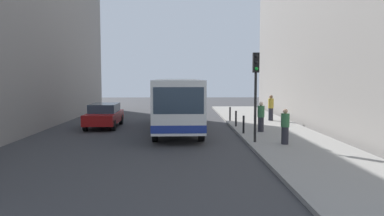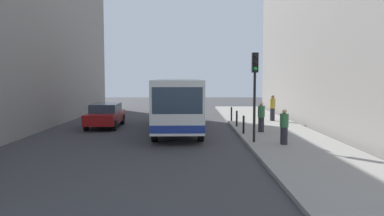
{
  "view_description": "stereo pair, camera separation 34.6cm",
  "coord_description": "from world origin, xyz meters",
  "px_view_note": "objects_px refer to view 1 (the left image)",
  "views": [
    {
      "loc": [
        0.22,
        -18.48,
        3.15
      ],
      "look_at": [
        0.71,
        1.82,
        1.48
      ],
      "focal_mm": 35.44,
      "sensor_mm": 36.0,
      "label": 1
    },
    {
      "loc": [
        0.57,
        -18.48,
        3.15
      ],
      "look_at": [
        0.71,
        1.82,
        1.48
      ],
      "focal_mm": 35.44,
      "sensor_mm": 36.0,
      "label": 2
    }
  ],
  "objects_px": {
    "bollard_mid": "(236,119)",
    "bollard_near": "(244,125)",
    "pedestrian_near_signal": "(285,127)",
    "pedestrian_far_sidewalk": "(271,108)",
    "pedestrian_mid_sidewalk": "(261,117)",
    "car_beside_bus": "(104,115)",
    "bollard_far": "(230,114)",
    "traffic_light": "(256,80)",
    "bus": "(178,101)"
  },
  "relations": [
    {
      "from": "pedestrian_near_signal",
      "to": "car_beside_bus",
      "type": "bearing_deg",
      "value": 68.27
    },
    {
      "from": "bus",
      "to": "car_beside_bus",
      "type": "xyz_separation_m",
      "value": [
        -4.59,
        1.24,
        -0.94
      ]
    },
    {
      "from": "bollard_near",
      "to": "pedestrian_mid_sidewalk",
      "type": "height_order",
      "value": "pedestrian_mid_sidewalk"
    },
    {
      "from": "car_beside_bus",
      "to": "bollard_mid",
      "type": "relative_size",
      "value": 4.66
    },
    {
      "from": "pedestrian_near_signal",
      "to": "bollard_far",
      "type": "bearing_deg",
      "value": 23.0
    },
    {
      "from": "pedestrian_mid_sidewalk",
      "to": "bollard_near",
      "type": "bearing_deg",
      "value": 110.5
    },
    {
      "from": "traffic_light",
      "to": "pedestrian_near_signal",
      "type": "height_order",
      "value": "traffic_light"
    },
    {
      "from": "traffic_light",
      "to": "bollard_mid",
      "type": "relative_size",
      "value": 4.32
    },
    {
      "from": "pedestrian_near_signal",
      "to": "bollard_mid",
      "type": "bearing_deg",
      "value": 26.84
    },
    {
      "from": "pedestrian_mid_sidewalk",
      "to": "pedestrian_near_signal",
      "type": "bearing_deg",
      "value": 174.66
    },
    {
      "from": "traffic_light",
      "to": "pedestrian_mid_sidewalk",
      "type": "bearing_deg",
      "value": 73.94
    },
    {
      "from": "pedestrian_near_signal",
      "to": "pedestrian_mid_sidewalk",
      "type": "bearing_deg",
      "value": 18.85
    },
    {
      "from": "bollard_far",
      "to": "pedestrian_far_sidewalk",
      "type": "bearing_deg",
      "value": 1.99
    },
    {
      "from": "car_beside_bus",
      "to": "pedestrian_mid_sidewalk",
      "type": "bearing_deg",
      "value": 160.53
    },
    {
      "from": "bollard_mid",
      "to": "pedestrian_near_signal",
      "type": "xyz_separation_m",
      "value": [
        1.33,
        -6.17,
        0.31
      ]
    },
    {
      "from": "bollard_far",
      "to": "pedestrian_mid_sidewalk",
      "type": "distance_m",
      "value": 5.31
    },
    {
      "from": "bollard_near",
      "to": "pedestrian_near_signal",
      "type": "height_order",
      "value": "pedestrian_near_signal"
    },
    {
      "from": "pedestrian_near_signal",
      "to": "pedestrian_far_sidewalk",
      "type": "relative_size",
      "value": 0.9
    },
    {
      "from": "bus",
      "to": "pedestrian_mid_sidewalk",
      "type": "relative_size",
      "value": 6.74
    },
    {
      "from": "traffic_light",
      "to": "bollard_near",
      "type": "relative_size",
      "value": 4.32
    },
    {
      "from": "car_beside_bus",
      "to": "bollard_near",
      "type": "distance_m",
      "value": 8.95
    },
    {
      "from": "bus",
      "to": "bollard_mid",
      "type": "relative_size",
      "value": 11.66
    },
    {
      "from": "pedestrian_near_signal",
      "to": "pedestrian_mid_sidewalk",
      "type": "height_order",
      "value": "pedestrian_mid_sidewalk"
    },
    {
      "from": "bollard_mid",
      "to": "bollard_far",
      "type": "bearing_deg",
      "value": 90.0
    },
    {
      "from": "pedestrian_near_signal",
      "to": "traffic_light",
      "type": "bearing_deg",
      "value": 79.62
    },
    {
      "from": "car_beside_bus",
      "to": "bollard_near",
      "type": "bearing_deg",
      "value": 154.69
    },
    {
      "from": "bollard_mid",
      "to": "pedestrian_mid_sidewalk",
      "type": "height_order",
      "value": "pedestrian_mid_sidewalk"
    },
    {
      "from": "traffic_light",
      "to": "car_beside_bus",
      "type": "bearing_deg",
      "value": 142.17
    },
    {
      "from": "bollard_near",
      "to": "pedestrian_far_sidewalk",
      "type": "bearing_deg",
      "value": 64.39
    },
    {
      "from": "car_beside_bus",
      "to": "pedestrian_mid_sidewalk",
      "type": "relative_size",
      "value": 2.69
    },
    {
      "from": "car_beside_bus",
      "to": "bollard_far",
      "type": "height_order",
      "value": "car_beside_bus"
    },
    {
      "from": "bollard_far",
      "to": "bollard_near",
      "type": "bearing_deg",
      "value": -90.0
    },
    {
      "from": "car_beside_bus",
      "to": "traffic_light",
      "type": "height_order",
      "value": "traffic_light"
    },
    {
      "from": "bus",
      "to": "pedestrian_mid_sidewalk",
      "type": "xyz_separation_m",
      "value": [
        4.6,
        -1.87,
        -0.76
      ]
    },
    {
      "from": "car_beside_bus",
      "to": "pedestrian_near_signal",
      "type": "height_order",
      "value": "pedestrian_near_signal"
    },
    {
      "from": "traffic_light",
      "to": "bollard_far",
      "type": "relative_size",
      "value": 4.32
    },
    {
      "from": "pedestrian_near_signal",
      "to": "pedestrian_mid_sidewalk",
      "type": "xyz_separation_m",
      "value": [
        -0.29,
        3.87,
        0.03
      ]
    },
    {
      "from": "bollard_mid",
      "to": "bollard_near",
      "type": "bearing_deg",
      "value": -90.0
    },
    {
      "from": "traffic_light",
      "to": "bollard_near",
      "type": "bearing_deg",
      "value": 92.13
    },
    {
      "from": "bus",
      "to": "pedestrian_near_signal",
      "type": "xyz_separation_m",
      "value": [
        4.88,
        -5.74,
        -0.79
      ]
    },
    {
      "from": "bollard_far",
      "to": "pedestrian_near_signal",
      "type": "relative_size",
      "value": 0.6
    },
    {
      "from": "bollard_mid",
      "to": "bollard_far",
      "type": "height_order",
      "value": "same"
    },
    {
      "from": "car_beside_bus",
      "to": "traffic_light",
      "type": "bearing_deg",
      "value": 141.36
    },
    {
      "from": "bollard_mid",
      "to": "traffic_light",
      "type": "bearing_deg",
      "value": -88.98
    },
    {
      "from": "traffic_light",
      "to": "pedestrian_near_signal",
      "type": "xyz_separation_m",
      "value": [
        1.23,
        -0.58,
        -2.07
      ]
    },
    {
      "from": "pedestrian_mid_sidewalk",
      "to": "pedestrian_far_sidewalk",
      "type": "distance_m",
      "value": 5.59
    },
    {
      "from": "bus",
      "to": "bollard_far",
      "type": "xyz_separation_m",
      "value": [
        3.55,
        3.33,
        -1.1
      ]
    },
    {
      "from": "car_beside_bus",
      "to": "bollard_near",
      "type": "xyz_separation_m",
      "value": [
        8.14,
        -3.71,
        -0.16
      ]
    },
    {
      "from": "traffic_light",
      "to": "pedestrian_far_sidewalk",
      "type": "distance_m",
      "value": 9.23
    },
    {
      "from": "bollard_far",
      "to": "traffic_light",
      "type": "bearing_deg",
      "value": -89.33
    }
  ]
}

